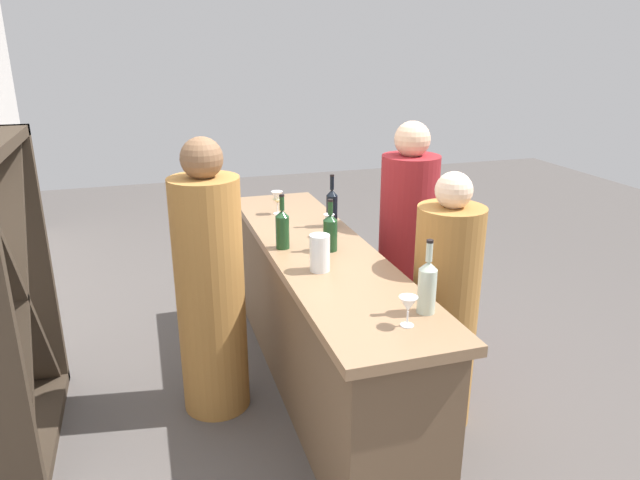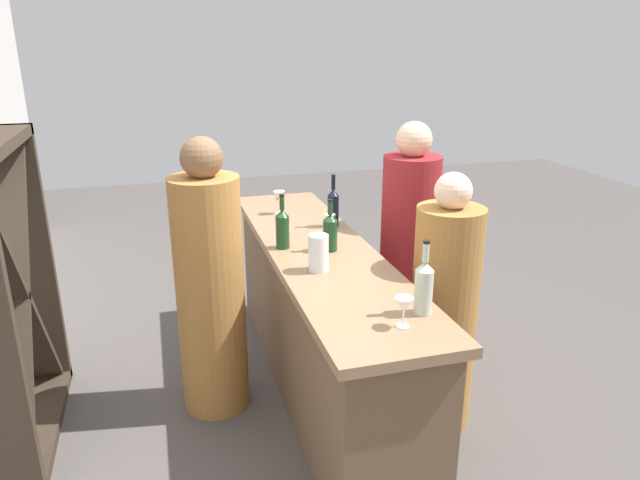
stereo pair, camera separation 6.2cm
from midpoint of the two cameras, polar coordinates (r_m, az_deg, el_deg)
name	(u,v)px [view 2 (the right image)]	position (r m, az deg, el deg)	size (l,w,h in m)	color
ground_plane	(320,388)	(3.76, 0.49, -14.30)	(12.00, 12.00, 0.00)	#4C4744
bar_counter	(320,320)	(3.52, 0.51, -7.89)	(2.55, 0.59, 0.93)	brown
wine_rack	(9,298)	(3.37, -27.75, -5.08)	(1.13, 0.28, 1.62)	#33281E
wine_bottle_leftmost_clear_pale	(424,286)	(2.56, 10.83, -4.47)	(0.08, 0.08, 0.34)	#B7C6B2
wine_bottle_second_left_olive_green	(330,231)	(3.27, 1.54, 0.85)	(0.08, 0.08, 0.30)	#193D1E
wine_bottle_center_olive_green	(282,228)	(3.31, -3.17, 1.20)	(0.08, 0.08, 0.32)	#193D1E
wine_bottle_second_right_near_black	(333,207)	(3.70, 1.78, 3.28)	(0.07, 0.07, 0.34)	black
wine_glass_near_left	(330,221)	(3.51, 1.47, 1.90)	(0.07, 0.07, 0.14)	white
wine_glass_near_center	(404,306)	(2.44, 8.95, -6.39)	(0.08, 0.08, 0.13)	white
wine_glass_near_right	(279,198)	(3.99, -3.58, 4.12)	(0.08, 0.08, 0.16)	white
water_pitcher	(318,253)	(2.98, 0.44, -1.27)	(0.11, 0.11, 0.19)	silver
person_left_guest	(444,314)	(3.24, 12.60, -7.14)	(0.39, 0.39, 1.44)	#9E6B33
person_center_guest	(408,253)	(3.87, 9.10, -1.28)	(0.45, 0.45, 1.60)	maroon
person_right_guest	(210,290)	(3.33, -10.19, -4.87)	(0.40, 0.40, 1.60)	#9E6B33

